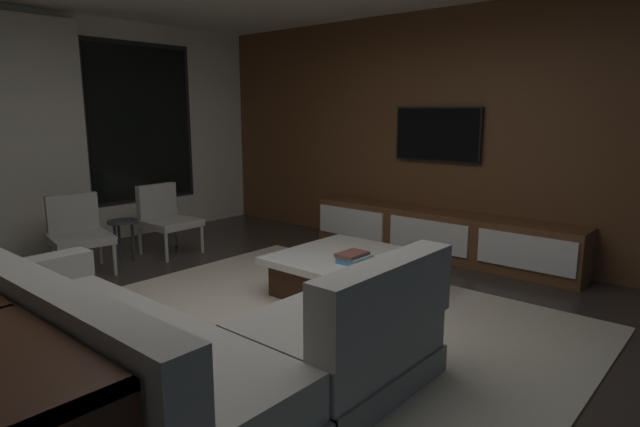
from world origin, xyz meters
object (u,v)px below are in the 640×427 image
object	(u,v)px
accent_chair_near_window	(165,215)
side_stool	(123,228)
sectional_couch	(172,351)
mounted_tv	(437,134)
accent_chair_by_curtain	(78,230)
coffee_table	(349,274)
book_stack_on_coffee_table	(354,257)
media_console	(441,236)

from	to	relation	value
accent_chair_near_window	side_stool	distance (m)	0.53
sectional_couch	accent_chair_near_window	bearing A→B (deg)	57.29
side_stool	mounted_tv	bearing A→B (deg)	-42.17
mounted_tv	accent_chair_by_curtain	bearing A→B (deg)	142.56
coffee_table	book_stack_on_coffee_table	world-z (taller)	book_stack_on_coffee_table
accent_chair_by_curtain	sectional_couch	bearing A→B (deg)	-105.60
book_stack_on_coffee_table	media_console	world-z (taller)	media_console
media_console	sectional_couch	bearing A→B (deg)	-175.88
coffee_table	accent_chair_by_curtain	distance (m)	2.78
coffee_table	mounted_tv	distance (m)	2.14
accent_chair_by_curtain	media_console	world-z (taller)	accent_chair_by_curtain
media_console	mounted_tv	size ratio (longest dim) A/B	2.99
sectional_couch	side_stool	bearing A→B (deg)	65.67
sectional_couch	book_stack_on_coffee_table	distance (m)	1.88
sectional_couch	book_stack_on_coffee_table	bearing A→B (deg)	4.67
accent_chair_near_window	accent_chair_by_curtain	bearing A→B (deg)	179.20
book_stack_on_coffee_table	media_console	bearing A→B (deg)	3.52
book_stack_on_coffee_table	accent_chair_by_curtain	size ratio (longest dim) A/B	0.35
mounted_tv	coffee_table	bearing A→B (deg)	-175.06
coffee_table	media_console	bearing A→B (deg)	-1.51
book_stack_on_coffee_table	mounted_tv	bearing A→B (deg)	8.99
accent_chair_by_curtain	media_console	size ratio (longest dim) A/B	0.25
sectional_couch	media_console	xyz separation A→B (m)	(3.62, 0.26, -0.04)
accent_chair_near_window	book_stack_on_coffee_table	bearing A→B (deg)	-87.80
book_stack_on_coffee_table	side_stool	size ratio (longest dim) A/B	0.60
coffee_table	side_stool	distance (m)	2.59
accent_chair_by_curtain	side_stool	distance (m)	0.48
sectional_couch	coffee_table	xyz separation A→B (m)	(2.01, 0.30, -0.10)
coffee_table	accent_chair_by_curtain	xyz separation A→B (m)	(-1.23, 2.47, 0.25)
sectional_couch	accent_chair_near_window	world-z (taller)	sectional_couch
sectional_couch	mounted_tv	world-z (taller)	mounted_tv
book_stack_on_coffee_table	accent_chair_by_curtain	world-z (taller)	accent_chair_by_curtain
sectional_couch	book_stack_on_coffee_table	world-z (taller)	sectional_couch
mounted_tv	side_stool	bearing A→B (deg)	137.83
sectional_couch	coffee_table	size ratio (longest dim) A/B	2.16
accent_chair_near_window	accent_chair_by_curtain	xyz separation A→B (m)	(-1.00, 0.01, 0.00)
book_stack_on_coffee_table	side_stool	xyz separation A→B (m)	(-0.62, 2.62, -0.03)
side_stool	mounted_tv	world-z (taller)	mounted_tv
accent_chair_near_window	side_stool	world-z (taller)	accent_chair_near_window
book_stack_on_coffee_table	sectional_couch	bearing A→B (deg)	-175.33
accent_chair_by_curtain	side_stool	size ratio (longest dim) A/B	1.70
sectional_couch	coffee_table	distance (m)	2.03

